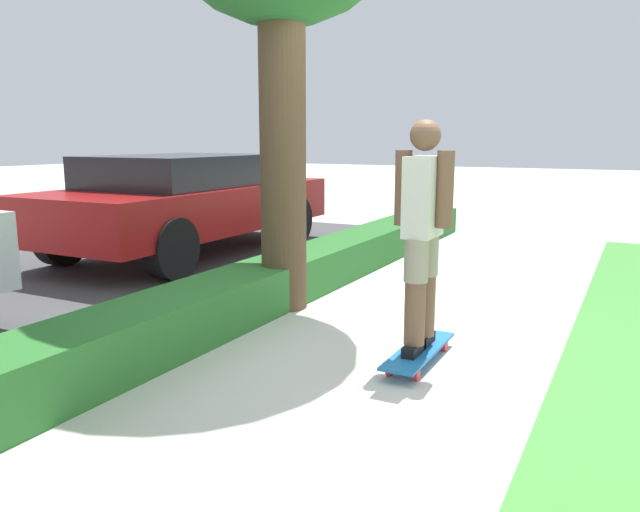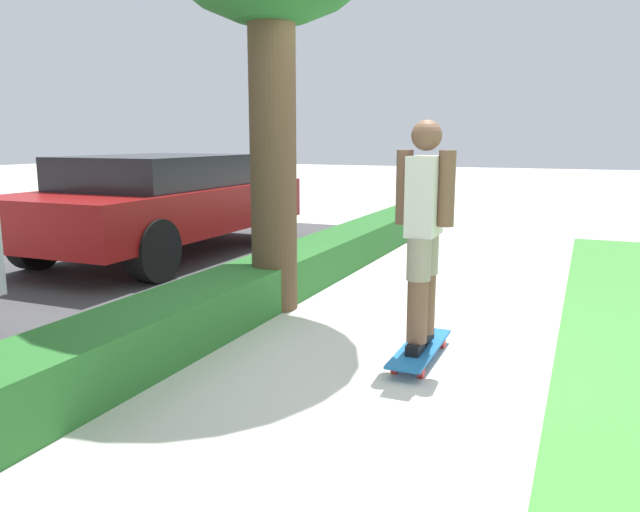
{
  "view_description": "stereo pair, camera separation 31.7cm",
  "coord_description": "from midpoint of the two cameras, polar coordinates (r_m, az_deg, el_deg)",
  "views": [
    {
      "loc": [
        -3.84,
        -1.42,
        1.54
      ],
      "look_at": [
        0.06,
        0.6,
        0.71
      ],
      "focal_mm": 35.0,
      "sensor_mm": 36.0,
      "label": 1
    },
    {
      "loc": [
        -3.97,
        -1.13,
        1.54
      ],
      "look_at": [
        0.06,
        0.6,
        0.71
      ],
      "focal_mm": 35.0,
      "sensor_mm": 36.0,
      "label": 2
    }
  ],
  "objects": [
    {
      "name": "parked_car_middle",
      "position": [
        8.47,
        -15.24,
        4.85
      ],
      "size": [
        4.36,
        1.96,
        1.32
      ],
      "rotation": [
        0.0,
        0.0,
        0.0
      ],
      "color": "maroon",
      "rests_on": "ground_plane"
    },
    {
      "name": "skater_person",
      "position": [
        4.25,
        7.37,
        2.39
      ],
      "size": [
        0.48,
        0.4,
        1.56
      ],
      "color": "black",
      "rests_on": "skateboard"
    },
    {
      "name": "hedge_row",
      "position": [
        5.03,
        -12.67,
        -4.96
      ],
      "size": [
        12.64,
        0.6,
        0.4
      ],
      "color": "#2D702D",
      "rests_on": "ground_plane"
    },
    {
      "name": "ground_plane",
      "position": [
        4.39,
        4.91,
        -9.82
      ],
      "size": [
        60.0,
        60.0,
        0.0
      ],
      "primitive_type": "plane",
      "color": "beige"
    },
    {
      "name": "skateboard",
      "position": [
        4.45,
        7.1,
        -8.46
      ],
      "size": [
        0.94,
        0.24,
        0.1
      ],
      "color": "#1E6BAD",
      "rests_on": "ground_plane"
    }
  ]
}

